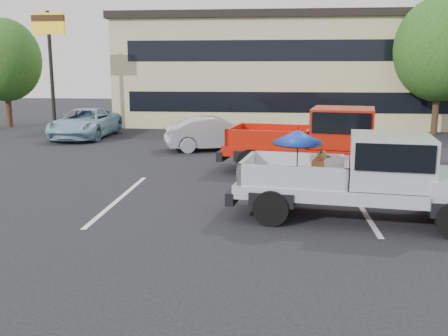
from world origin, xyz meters
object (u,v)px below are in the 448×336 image
(blue_suv, at_px, (85,123))
(red_pickup, at_px, (336,138))
(tree_left, at_px, (5,60))
(silver_sedan, at_px, (216,133))
(tree_back, at_px, (353,51))
(tree_right, at_px, (440,49))
(silver_pickup, at_px, (378,173))
(motel_sign, at_px, (49,40))

(blue_suv, bearing_deg, red_pickup, -34.42)
(tree_left, height_order, silver_sedan, tree_left)
(tree_back, relative_size, red_pickup, 1.08)
(tree_right, distance_m, tree_back, 8.55)
(tree_left, height_order, tree_back, tree_back)
(tree_back, distance_m, silver_pickup, 23.65)
(tree_right, height_order, tree_left, tree_right)
(tree_back, distance_m, silver_sedan, 16.27)
(red_pickup, distance_m, blue_suv, 13.24)
(tree_right, bearing_deg, red_pickup, -120.76)
(motel_sign, xyz_separation_m, tree_left, (-4.00, 3.00, -0.92))
(tree_right, distance_m, red_pickup, 12.46)
(red_pickup, bearing_deg, tree_left, 156.32)
(silver_sedan, xyz_separation_m, blue_suv, (-6.65, 3.11, 0.02))
(blue_suv, bearing_deg, tree_right, 9.66)
(tree_back, height_order, blue_suv, tree_back)
(silver_pickup, relative_size, red_pickup, 0.90)
(tree_back, relative_size, silver_pickup, 1.20)
(tree_right, height_order, silver_sedan, tree_right)
(tree_right, xyz_separation_m, tree_left, (-23.00, 1.00, -0.48))
(tree_back, bearing_deg, motel_sign, -147.99)
(blue_suv, bearing_deg, motel_sign, 155.70)
(tree_right, xyz_separation_m, silver_pickup, (-5.88, -15.24, -3.16))
(tree_left, relative_size, tree_back, 0.85)
(tree_left, distance_m, blue_suv, 7.70)
(silver_sedan, bearing_deg, tree_right, -77.95)
(tree_back, bearing_deg, red_pickup, -99.80)
(motel_sign, distance_m, tree_back, 18.87)
(tree_left, bearing_deg, red_pickup, -34.06)
(motel_sign, relative_size, silver_sedan, 1.46)
(silver_pickup, relative_size, blue_suv, 1.18)
(silver_pickup, bearing_deg, tree_left, 144.67)
(tree_back, bearing_deg, tree_left, -160.71)
(tree_right, bearing_deg, motel_sign, -173.99)
(tree_right, relative_size, red_pickup, 1.03)
(tree_back, bearing_deg, silver_sedan, -117.96)
(tree_right, bearing_deg, blue_suv, -170.45)
(motel_sign, distance_m, silver_pickup, 18.98)
(tree_right, bearing_deg, tree_left, 177.51)
(tree_right, distance_m, silver_sedan, 12.53)
(tree_left, bearing_deg, silver_pickup, -43.48)
(motel_sign, bearing_deg, silver_pickup, -45.25)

